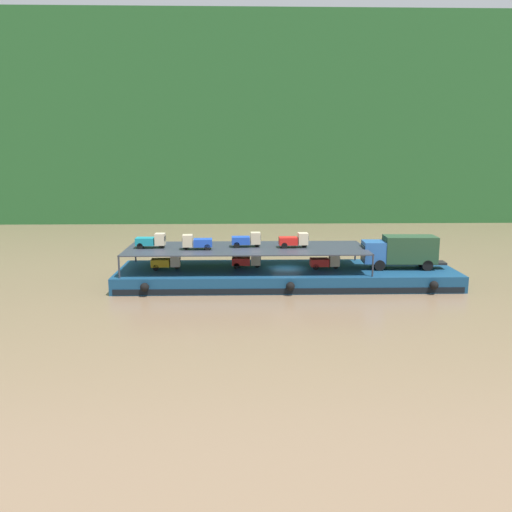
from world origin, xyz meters
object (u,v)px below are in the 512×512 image
at_px(mini_truck_lower_stern, 167,262).
at_px(mini_truck_upper_bow, 294,240).
at_px(covered_lorry, 401,251).
at_px(mini_truck_lower_aft, 247,260).
at_px(mini_truck_upper_fore, 247,240).
at_px(mini_truck_upper_mid, 197,242).
at_px(mini_truck_upper_stern, 151,241).
at_px(cargo_barge, 286,276).
at_px(mini_truck_lower_mid, 325,262).

height_order(mini_truck_lower_stern, mini_truck_upper_bow, mini_truck_upper_bow).
height_order(covered_lorry, mini_truck_lower_aft, covered_lorry).
bearing_deg(mini_truck_lower_stern, mini_truck_lower_aft, 3.58).
relative_size(mini_truck_lower_aft, mini_truck_upper_fore, 1.00).
distance_m(covered_lorry, mini_truck_upper_mid, 19.24).
height_order(mini_truck_upper_stern, mini_truck_upper_bow, same).
height_order(cargo_barge, mini_truck_upper_stern, mini_truck_upper_stern).
xyz_separation_m(mini_truck_upper_mid, mini_truck_upper_bow, (9.07, 0.79, 0.00)).
bearing_deg(mini_truck_upper_fore, mini_truck_upper_mid, -165.10).
height_order(mini_truck_upper_stern, mini_truck_upper_fore, same).
xyz_separation_m(mini_truck_lower_mid, mini_truck_upper_fore, (-7.41, 0.77, 2.00)).
height_order(covered_lorry, mini_truck_lower_mid, covered_lorry).
xyz_separation_m(mini_truck_upper_mid, mini_truck_upper_fore, (4.62, 1.23, 0.00)).
distance_m(mini_truck_lower_stern, mini_truck_upper_fore, 7.83).
relative_size(mini_truck_lower_stern, mini_truck_lower_aft, 1.00).
distance_m(mini_truck_lower_stern, mini_truck_upper_stern, 2.45).
relative_size(cargo_barge, mini_truck_upper_bow, 11.46).
bearing_deg(mini_truck_upper_stern, mini_truck_lower_stern, -8.47).
height_order(mini_truck_upper_mid, mini_truck_upper_bow, same).
bearing_deg(mini_truck_upper_fore, mini_truck_upper_bow, -5.64).
height_order(mini_truck_lower_aft, mini_truck_upper_bow, mini_truck_upper_bow).
xyz_separation_m(mini_truck_lower_mid, mini_truck_upper_mid, (-12.03, -0.46, 2.00)).
bearing_deg(mini_truck_upper_stern, mini_truck_upper_bow, -0.43).
distance_m(covered_lorry, mini_truck_lower_stern, 22.17).
distance_m(mini_truck_lower_mid, mini_truck_upper_fore, 7.71).
relative_size(cargo_barge, covered_lorry, 4.00).
bearing_deg(covered_lorry, mini_truck_upper_fore, 176.95).
distance_m(mini_truck_lower_stern, mini_truck_lower_aft, 7.59).
relative_size(covered_lorry, mini_truck_upper_bow, 2.87).
distance_m(cargo_barge, covered_lorry, 11.11).
bearing_deg(cargo_barge, mini_truck_upper_mid, -174.94).
bearing_deg(mini_truck_upper_stern, mini_truck_upper_fore, 2.16).
distance_m(mini_truck_lower_mid, mini_truck_upper_bow, 3.58).
bearing_deg(mini_truck_upper_bow, covered_lorry, -1.91).
bearing_deg(mini_truck_upper_bow, mini_truck_lower_stern, -179.50).
distance_m(cargo_barge, mini_truck_upper_bow, 3.51).
bearing_deg(mini_truck_lower_mid, mini_truck_upper_fore, 174.05).
bearing_deg(mini_truck_lower_stern, mini_truck_upper_stern, 171.53).
xyz_separation_m(mini_truck_lower_stern, mini_truck_upper_bow, (12.01, 0.11, 2.00)).
xyz_separation_m(mini_truck_lower_stern, mini_truck_upper_mid, (2.94, -0.68, 2.00)).
height_order(cargo_barge, mini_truck_lower_aft, mini_truck_lower_aft).
height_order(covered_lorry, mini_truck_upper_bow, mini_truck_upper_bow).
distance_m(mini_truck_lower_stern, mini_truck_upper_bow, 12.18).
xyz_separation_m(mini_truck_lower_aft, mini_truck_upper_fore, (-0.02, 0.07, 2.00)).
xyz_separation_m(mini_truck_upper_stern, mini_truck_upper_bow, (13.40, -0.10, 0.00)).
distance_m(mini_truck_lower_aft, mini_truck_upper_bow, 4.88).
distance_m(covered_lorry, mini_truck_upper_bow, 10.19).
relative_size(covered_lorry, mini_truck_lower_stern, 2.84).
bearing_deg(mini_truck_upper_mid, mini_truck_upper_stern, 168.38).
bearing_deg(mini_truck_upper_bow, mini_truck_lower_mid, -6.41).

